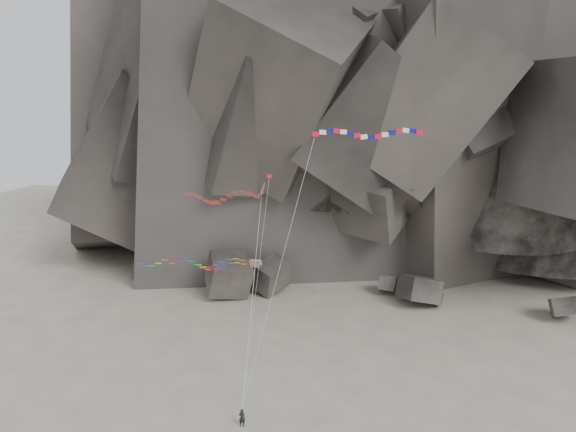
% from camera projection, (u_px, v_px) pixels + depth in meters
% --- Properties ---
extents(ground, '(260.00, 260.00, 0.00)m').
position_uv_depth(ground, '(265.00, 408.00, 60.73)').
color(ground, '#ADA58B').
rests_on(ground, ground).
extents(headland, '(110.00, 70.00, 84.00)m').
position_uv_depth(headland, '(357.00, 53.00, 118.40)').
color(headland, '#4D453F').
rests_on(headland, ground).
extents(boulder_field, '(73.74, 15.94, 8.34)m').
position_uv_depth(boulder_field, '(293.00, 283.00, 94.09)').
color(boulder_field, '#47423F').
rests_on(boulder_field, ground).
extents(kite_flyer, '(0.79, 0.54, 2.21)m').
position_uv_depth(kite_flyer, '(242.00, 417.00, 57.13)').
color(kite_flyer, black).
rests_on(kite_flyer, ground).
extents(delta_kite, '(10.23, 5.70, 23.01)m').
position_uv_depth(delta_kite, '(218.00, 195.00, 58.39)').
color(delta_kite, red).
rests_on(delta_kite, ground).
extents(banner_kite, '(16.50, 6.67, 28.35)m').
position_uv_depth(banner_kite, '(366.00, 135.00, 52.96)').
color(banner_kite, red).
rests_on(banner_kite, ground).
extents(parafoil_kite, '(13.85, 4.51, 14.86)m').
position_uv_depth(parafoil_kite, '(193.00, 262.00, 58.88)').
color(parafoil_kite, yellow).
rests_on(parafoil_kite, ground).
extents(pennant_kite, '(1.60, 6.28, 23.41)m').
position_uv_depth(pennant_kite, '(263.00, 231.00, 57.52)').
color(pennant_kite, red).
rests_on(pennant_kite, ground).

